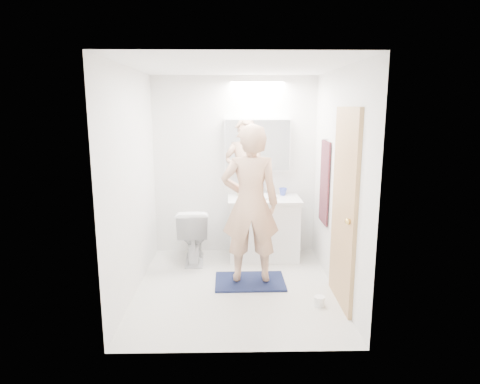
{
  "coord_description": "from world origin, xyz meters",
  "views": [
    {
      "loc": [
        -0.05,
        -4.36,
        2.01
      ],
      "look_at": [
        0.05,
        0.25,
        1.05
      ],
      "focal_mm": 31.12,
      "sensor_mm": 36.0,
      "label": 1
    }
  ],
  "objects_px": {
    "soap_bottle_b": "(254,188)",
    "toothbrush_cup": "(283,192)",
    "vanity_cabinet": "(264,229)",
    "toilet": "(193,234)",
    "soap_bottle_a": "(240,188)",
    "person": "(250,204)",
    "toilet_paper_roll": "(319,301)",
    "medicine_cabinet": "(257,145)"
  },
  "relations": [
    {
      "from": "toothbrush_cup",
      "to": "person",
      "type": "bearing_deg",
      "value": -116.32
    },
    {
      "from": "person",
      "to": "toilet_paper_roll",
      "type": "xyz_separation_m",
      "value": [
        0.68,
        -0.59,
        -0.89
      ]
    },
    {
      "from": "soap_bottle_a",
      "to": "toilet_paper_roll",
      "type": "distance_m",
      "value": 1.96
    },
    {
      "from": "medicine_cabinet",
      "to": "soap_bottle_b",
      "type": "xyz_separation_m",
      "value": [
        -0.04,
        -0.03,
        -0.59
      ]
    },
    {
      "from": "soap_bottle_a",
      "to": "person",
      "type": "bearing_deg",
      "value": -84.44
    },
    {
      "from": "toilet",
      "to": "person",
      "type": "bearing_deg",
      "value": 132.05
    },
    {
      "from": "person",
      "to": "soap_bottle_a",
      "type": "bearing_deg",
      "value": -85.22
    },
    {
      "from": "medicine_cabinet",
      "to": "toilet_paper_roll",
      "type": "height_order",
      "value": "medicine_cabinet"
    },
    {
      "from": "person",
      "to": "vanity_cabinet",
      "type": "bearing_deg",
      "value": -105.73
    },
    {
      "from": "soap_bottle_a",
      "to": "toilet",
      "type": "bearing_deg",
      "value": -156.73
    },
    {
      "from": "vanity_cabinet",
      "to": "toilet",
      "type": "relative_size",
      "value": 1.24
    },
    {
      "from": "person",
      "to": "soap_bottle_b",
      "type": "bearing_deg",
      "value": -96.19
    },
    {
      "from": "soap_bottle_a",
      "to": "toothbrush_cup",
      "type": "relative_size",
      "value": 2.06
    },
    {
      "from": "toilet",
      "to": "person",
      "type": "distance_m",
      "value": 1.16
    },
    {
      "from": "soap_bottle_b",
      "to": "toilet_paper_roll",
      "type": "relative_size",
      "value": 1.7
    },
    {
      "from": "toilet",
      "to": "medicine_cabinet",
      "type": "bearing_deg",
      "value": -162.05
    },
    {
      "from": "vanity_cabinet",
      "to": "toilet",
      "type": "height_order",
      "value": "vanity_cabinet"
    },
    {
      "from": "vanity_cabinet",
      "to": "medicine_cabinet",
      "type": "xyz_separation_m",
      "value": [
        -0.08,
        0.21,
        1.11
      ]
    },
    {
      "from": "toilet",
      "to": "soap_bottle_b",
      "type": "distance_m",
      "value": 1.02
    },
    {
      "from": "medicine_cabinet",
      "to": "toilet_paper_roll",
      "type": "xyz_separation_m",
      "value": [
        0.55,
        -1.62,
        -1.45
      ]
    },
    {
      "from": "vanity_cabinet",
      "to": "soap_bottle_a",
      "type": "distance_m",
      "value": 0.64
    },
    {
      "from": "vanity_cabinet",
      "to": "soap_bottle_a",
      "type": "xyz_separation_m",
      "value": [
        -0.31,
        0.15,
        0.54
      ]
    },
    {
      "from": "medicine_cabinet",
      "to": "toothbrush_cup",
      "type": "distance_m",
      "value": 0.72
    },
    {
      "from": "person",
      "to": "soap_bottle_b",
      "type": "distance_m",
      "value": 1.01
    },
    {
      "from": "vanity_cabinet",
      "to": "toothbrush_cup",
      "type": "height_order",
      "value": "toothbrush_cup"
    },
    {
      "from": "soap_bottle_a",
      "to": "toilet_paper_roll",
      "type": "height_order",
      "value": "soap_bottle_a"
    },
    {
      "from": "soap_bottle_b",
      "to": "toothbrush_cup",
      "type": "distance_m",
      "value": 0.39
    },
    {
      "from": "soap_bottle_b",
      "to": "toilet_paper_roll",
      "type": "xyz_separation_m",
      "value": [
        0.59,
        -1.59,
        -0.86
      ]
    },
    {
      "from": "medicine_cabinet",
      "to": "soap_bottle_a",
      "type": "relative_size",
      "value": 3.94
    },
    {
      "from": "toilet",
      "to": "soap_bottle_a",
      "type": "bearing_deg",
      "value": -159.75
    },
    {
      "from": "toilet",
      "to": "vanity_cabinet",
      "type": "bearing_deg",
      "value": -175.98
    },
    {
      "from": "toothbrush_cup",
      "to": "soap_bottle_a",
      "type": "bearing_deg",
      "value": -179.02
    },
    {
      "from": "vanity_cabinet",
      "to": "person",
      "type": "distance_m",
      "value": 1.01
    },
    {
      "from": "person",
      "to": "toilet_paper_roll",
      "type": "height_order",
      "value": "person"
    },
    {
      "from": "toothbrush_cup",
      "to": "toilet_paper_roll",
      "type": "xyz_separation_m",
      "value": [
        0.2,
        -1.57,
        -0.82
      ]
    },
    {
      "from": "soap_bottle_a",
      "to": "soap_bottle_b",
      "type": "xyz_separation_m",
      "value": [
        0.19,
        0.03,
        -0.02
      ]
    },
    {
      "from": "soap_bottle_b",
      "to": "toothbrush_cup",
      "type": "bearing_deg",
      "value": -2.92
    },
    {
      "from": "toothbrush_cup",
      "to": "toilet_paper_roll",
      "type": "distance_m",
      "value": 1.78
    },
    {
      "from": "soap_bottle_b",
      "to": "medicine_cabinet",
      "type": "bearing_deg",
      "value": 35.56
    },
    {
      "from": "person",
      "to": "toothbrush_cup",
      "type": "distance_m",
      "value": 1.1
    },
    {
      "from": "vanity_cabinet",
      "to": "medicine_cabinet",
      "type": "bearing_deg",
      "value": 111.56
    },
    {
      "from": "toilet",
      "to": "toothbrush_cup",
      "type": "bearing_deg",
      "value": -170.09
    }
  ]
}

